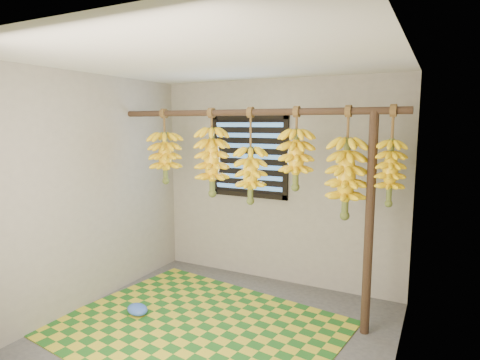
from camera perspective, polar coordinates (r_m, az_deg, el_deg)
The scene contains 16 objects.
floor at distance 3.86m, azimuth -3.99°, elevation -21.43°, with size 3.00×3.00×0.01m, color #444444.
ceiling at distance 3.40m, azimuth -4.41°, elevation 16.69°, with size 3.00×3.00×0.01m, color silver.
wall_back at distance 4.76m, azimuth 5.24°, elevation -0.34°, with size 3.00×0.01×2.40m, color gray.
wall_left at distance 4.39m, azimuth -21.24°, elevation -1.58°, with size 0.01×3.00×2.40m, color gray.
wall_right at distance 2.96m, azimuth 21.72°, elevation -6.09°, with size 0.01×3.00×2.40m, color gray.
window at distance 4.84m, azimuth 1.30°, elevation 3.40°, with size 1.00×0.04×1.00m.
hanging_pole at distance 3.97m, azimuth 1.00°, elevation 9.59°, with size 0.06×0.06×3.00m, color #3D2A1B.
support_post at distance 3.72m, azimuth 17.90°, elevation -6.24°, with size 0.08×0.08×2.00m, color #3D2A1B.
woven_mat at distance 4.01m, azimuth -6.29°, elevation -20.13°, with size 2.50×2.00×0.01m, color #1F5E1B.
plastic_bag at distance 4.31m, azimuth -14.38°, elevation -17.40°, with size 0.25×0.18×0.10m, color blue.
banana_bunch_a at distance 4.52m, azimuth -10.58°, elevation 3.16°, with size 0.35×0.35×0.81m.
banana_bunch_b at distance 4.19m, azimuth -4.00°, elevation 2.61°, with size 0.34×0.34×0.91m.
banana_bunch_c at distance 3.99m, azimuth 1.50°, elevation 0.74°, with size 0.31×0.31×0.95m.
banana_bunch_d at distance 3.79m, azimuth 7.95°, elevation 2.95°, with size 0.31×0.31×0.77m.
banana_bunch_e at distance 3.68m, azimuth 14.85°, elevation 0.26°, with size 0.33×0.33×1.00m.
banana_bunch_f at distance 3.61m, azimuth 20.58°, elevation 1.03°, with size 0.24×0.24×0.86m.
Camera 1 is at (1.75, -2.87, 1.90)m, focal length 30.00 mm.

